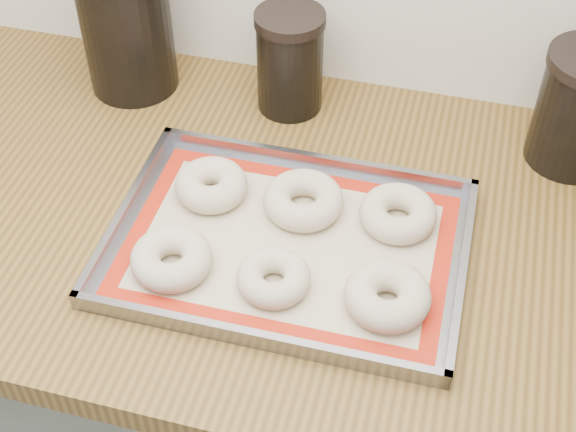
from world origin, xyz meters
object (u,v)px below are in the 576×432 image
(canister_left, at_px, (126,20))
(canister_mid, at_px, (290,61))
(bagel_back_left, at_px, (211,185))
(bagel_front_right, at_px, (387,296))
(bagel_back_mid, at_px, (303,200))
(baking_tray, at_px, (288,244))
(bagel_back_right, at_px, (398,213))
(bagel_front_left, at_px, (171,259))
(bagel_front_mid, at_px, (274,278))

(canister_left, relative_size, canister_mid, 1.43)
(bagel_back_left, distance_m, canister_mid, 0.24)
(bagel_front_right, bearing_deg, bagel_back_left, 154.01)
(bagel_back_mid, bearing_deg, baking_tray, -92.59)
(bagel_back_right, bearing_deg, baking_tray, -149.37)
(bagel_back_right, bearing_deg, canister_mid, 133.32)
(baking_tray, xyz_separation_m, canister_left, (-0.33, 0.29, 0.11))
(canister_left, bearing_deg, bagel_front_left, -60.99)
(canister_left, height_order, canister_mid, canister_left)
(canister_left, bearing_deg, bagel_front_right, -36.66)
(bagel_back_mid, bearing_deg, canister_mid, 109.18)
(bagel_front_right, distance_m, bagel_back_right, 0.14)
(bagel_back_left, bearing_deg, bagel_back_right, 2.88)
(bagel_front_right, relative_size, bagel_back_mid, 0.97)
(baking_tray, distance_m, bagel_back_left, 0.14)
(bagel_front_left, bearing_deg, bagel_back_right, 30.32)
(bagel_back_mid, bearing_deg, canister_left, 147.05)
(baking_tray, height_order, bagel_front_right, bagel_front_right)
(bagel_front_right, bearing_deg, canister_mid, 120.94)
(baking_tray, bearing_deg, bagel_back_mid, 87.41)
(bagel_back_right, bearing_deg, bagel_front_left, -149.68)
(bagel_front_mid, distance_m, bagel_back_mid, 0.14)
(baking_tray, height_order, canister_left, canister_left)
(bagel_front_mid, distance_m, canister_left, 0.50)
(canister_left, bearing_deg, canister_mid, 2.24)
(bagel_front_mid, relative_size, bagel_back_left, 0.92)
(bagel_front_right, xyz_separation_m, bagel_back_mid, (-0.14, 0.14, -0.00))
(bagel_front_right, relative_size, canister_mid, 0.65)
(bagel_front_mid, distance_m, bagel_back_right, 0.20)
(bagel_back_left, bearing_deg, baking_tray, -27.06)
(bagel_back_left, bearing_deg, canister_mid, 77.79)
(bagel_front_right, bearing_deg, bagel_back_mid, 135.66)
(baking_tray, xyz_separation_m, bagel_back_mid, (0.00, 0.07, 0.02))
(baking_tray, bearing_deg, bagel_front_right, -25.01)
(bagel_front_left, xyz_separation_m, canister_left, (-0.20, 0.36, 0.09))
(bagel_front_right, relative_size, bagel_back_right, 1.02)
(bagel_front_left, distance_m, bagel_back_left, 0.14)
(bagel_front_left, relative_size, bagel_back_mid, 0.95)
(bagel_back_left, height_order, bagel_back_mid, bagel_back_left)
(bagel_front_left, bearing_deg, bagel_front_mid, 1.97)
(bagel_back_mid, height_order, canister_mid, canister_mid)
(bagel_front_mid, bearing_deg, bagel_front_left, -178.03)
(bagel_front_right, xyz_separation_m, canister_mid, (-0.22, 0.36, 0.06))
(baking_tray, xyz_separation_m, bagel_front_mid, (0.00, -0.07, 0.01))
(bagel_front_left, xyz_separation_m, bagel_front_right, (0.27, 0.01, 0.00))
(baking_tray, bearing_deg, bagel_front_mid, -89.59)
(bagel_front_mid, relative_size, bagel_back_right, 0.89)
(bagel_back_right, height_order, canister_mid, canister_mid)
(bagel_front_left, height_order, bagel_back_right, bagel_front_left)
(bagel_back_right, xyz_separation_m, canister_mid, (-0.21, 0.22, 0.06))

